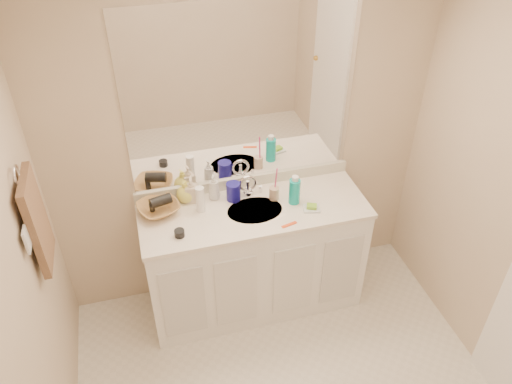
{
  "coord_description": "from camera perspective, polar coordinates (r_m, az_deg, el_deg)",
  "views": [
    {
      "loc": [
        -0.67,
        -1.47,
        2.94
      ],
      "look_at": [
        0.0,
        0.97,
        1.05
      ],
      "focal_mm": 35.0,
      "sensor_mm": 36.0,
      "label": 1
    }
  ],
  "objects": [
    {
      "name": "wicker_basket",
      "position": [
        3.31,
        -11.08,
        -1.84
      ],
      "size": [
        0.33,
        0.33,
        0.06
      ],
      "primitive_type": "imported",
      "rotation": [
        0.0,
        0.0,
        0.33
      ],
      "color": "#AA7A44",
      "rests_on": "countertop"
    },
    {
      "name": "sink_basin",
      "position": [
        3.3,
        -0.14,
        -2.24
      ],
      "size": [
        0.37,
        0.37,
        0.02
      ],
      "primitive_type": "cylinder",
      "color": "beige",
      "rests_on": "countertop"
    },
    {
      "name": "faucet",
      "position": [
        3.39,
        -0.94,
        0.49
      ],
      "size": [
        0.02,
        0.02,
        0.11
      ],
      "primitive_type": "cylinder",
      "color": "silver",
      "rests_on": "countertop"
    },
    {
      "name": "towel_ring",
      "position": [
        2.7,
        -25.67,
        1.77
      ],
      "size": [
        0.01,
        0.11,
        0.11
      ],
      "primitive_type": "torus",
      "rotation": [
        0.0,
        1.57,
        0.0
      ],
      "color": "silver",
      "rests_on": "wall_left"
    },
    {
      "name": "extra_white_bottle",
      "position": [
        3.25,
        -6.39,
        -0.84
      ],
      "size": [
        0.07,
        0.07,
        0.18
      ],
      "primitive_type": "cylinder",
      "rotation": [
        0.0,
        0.0,
        0.17
      ],
      "color": "white",
      "rests_on": "countertop"
    },
    {
      "name": "mouthwash_bottle",
      "position": [
        3.31,
        4.42,
        0.06
      ],
      "size": [
        0.08,
        0.08,
        0.18
      ],
      "primitive_type": "cylinder",
      "rotation": [
        0.0,
        0.0,
        -0.07
      ],
      "color": "#0EB0AB",
      "rests_on": "countertop"
    },
    {
      "name": "wall_left",
      "position": [
        2.36,
        -25.96,
        -15.94
      ],
      "size": [
        0.02,
        2.6,
        2.4
      ],
      "primitive_type": "cube",
      "color": "beige",
      "rests_on": "floor"
    },
    {
      "name": "hair_dryer",
      "position": [
        3.28,
        -10.85,
        -0.99
      ],
      "size": [
        0.15,
        0.1,
        0.07
      ],
      "primitive_type": "cylinder",
      "rotation": [
        0.0,
        1.57,
        0.26
      ],
      "color": "black",
      "rests_on": "wicker_basket"
    },
    {
      "name": "countertop",
      "position": [
        3.31,
        -0.23,
        -2.07
      ],
      "size": [
        1.52,
        0.57,
        0.03
      ],
      "primitive_type": "cube",
      "color": "white",
      "rests_on": "vanity_cabinet"
    },
    {
      "name": "hand_towel",
      "position": [
        2.87,
        -23.73,
        -3.08
      ],
      "size": [
        0.04,
        0.32,
        0.55
      ],
      "primitive_type": "cube",
      "color": "brown",
      "rests_on": "towel_ring"
    },
    {
      "name": "mirror",
      "position": [
        3.16,
        -1.57,
        10.81
      ],
      "size": [
        1.48,
        0.01,
        1.2
      ],
      "primitive_type": "cube",
      "color": "white",
      "rests_on": "wall_back"
    },
    {
      "name": "soap_dish",
      "position": [
        3.31,
        6.37,
        -1.89
      ],
      "size": [
        0.13,
        0.11,
        0.01
      ],
      "primitive_type": "cube",
      "rotation": [
        0.0,
        0.0,
        -0.24
      ],
      "color": "silver",
      "rests_on": "countertop"
    },
    {
      "name": "green_soap",
      "position": [
        3.3,
        6.39,
        -1.64
      ],
      "size": [
        0.08,
        0.07,
        0.02
      ],
      "primitive_type": "cube",
      "rotation": [
        0.0,
        0.0,
        -0.41
      ],
      "color": "#83C530",
      "rests_on": "soap_dish"
    },
    {
      "name": "backsplash",
      "position": [
        3.48,
        -1.36,
        1.23
      ],
      "size": [
        1.52,
        0.03,
        0.08
      ],
      "primitive_type": "cube",
      "color": "silver",
      "rests_on": "countertop"
    },
    {
      "name": "orange_comb",
      "position": [
        3.18,
        3.82,
        -3.74
      ],
      "size": [
        0.11,
        0.05,
        0.0
      ],
      "primitive_type": "cube",
      "rotation": [
        0.0,
        0.0,
        0.24
      ],
      "color": "#EC4A18",
      "rests_on": "countertop"
    },
    {
      "name": "toothbrush",
      "position": [
        3.3,
        2.29,
        1.35
      ],
      "size": [
        0.01,
        0.04,
        0.2
      ],
      "primitive_type": "cylinder",
      "rotation": [
        0.14,
        0.0,
        0.12
      ],
      "color": "#E23B81",
      "rests_on": "tan_cup"
    },
    {
      "name": "switch_plate",
      "position": [
        2.69,
        -24.73,
        -4.96
      ],
      "size": [
        0.01,
        0.08,
        0.13
      ],
      "primitive_type": "cube",
      "color": "white",
      "rests_on": "wall_left"
    },
    {
      "name": "soap_bottle_white",
      "position": [
        3.34,
        -4.84,
        0.59
      ],
      "size": [
        0.09,
        0.1,
        0.19
      ],
      "primitive_type": "imported",
      "rotation": [
        0.0,
        0.0,
        -0.34
      ],
      "color": "silver",
      "rests_on": "countertop"
    },
    {
      "name": "tan_cup",
      "position": [
        3.36,
        2.08,
        -0.13
      ],
      "size": [
        0.08,
        0.08,
        0.09
      ],
      "primitive_type": "cylinder",
      "rotation": [
        0.0,
        0.0,
        0.28
      ],
      "color": "#D0AF93",
      "rests_on": "countertop"
    },
    {
      "name": "soap_bottle_yellow",
      "position": [
        3.36,
        -8.08,
        0.11
      ],
      "size": [
        0.16,
        0.16,
        0.16
      ],
      "primitive_type": "imported",
      "rotation": [
        0.0,
        0.0,
        -0.4
      ],
      "color": "#EBE95B",
      "rests_on": "countertop"
    },
    {
      "name": "blue_mug",
      "position": [
        3.34,
        -2.6,
        0.05
      ],
      "size": [
        0.12,
        0.12,
        0.13
      ],
      "primitive_type": "cylinder",
      "rotation": [
        0.0,
        0.0,
        -0.38
      ],
      "color": "navy",
      "rests_on": "countertop"
    },
    {
      "name": "dark_jar",
      "position": [
        3.11,
        -8.74,
        -4.67
      ],
      "size": [
        0.07,
        0.07,
        0.04
      ],
      "primitive_type": "cylinder",
      "rotation": [
        0.0,
        0.0,
        0.08
      ],
      "color": "black",
      "rests_on": "countertop"
    },
    {
      "name": "vanity_cabinet",
      "position": [
        3.6,
        -0.21,
        -7.53
      ],
      "size": [
        1.5,
        0.55,
        0.85
      ],
      "primitive_type": "cube",
      "color": "white",
      "rests_on": "floor"
    },
    {
      "name": "ceiling",
      "position": [
        1.7,
        9.2,
        17.78
      ],
      "size": [
        2.6,
        2.6,
        0.02
      ],
      "primitive_type": "cube",
      "color": "white",
      "rests_on": "wall_back"
    },
    {
      "name": "wall_back",
      "position": [
        3.34,
        -1.49,
        5.29
      ],
      "size": [
        2.6,
        0.02,
        2.4
      ],
      "primitive_type": "cube",
      "color": "beige",
      "rests_on": "floor"
    },
    {
      "name": "soap_bottle_cream",
      "position": [
        3.34,
        -7.37,
        0.28
      ],
      "size": [
        0.1,
        0.1,
        0.18
      ],
      "primitive_type": "imported",
      "rotation": [
        0.0,
        0.0,
        -0.22
      ],
      "color": "beige",
      "rests_on": "countertop"
    }
  ]
}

